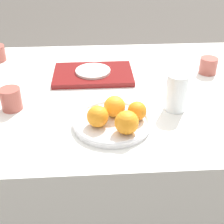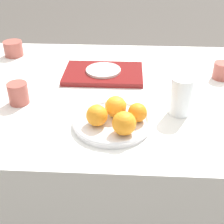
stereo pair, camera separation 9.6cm
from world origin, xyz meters
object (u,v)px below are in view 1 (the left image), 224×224
fruit_platter (112,122)px  cup_1 (208,66)px  serving_tray (93,74)px  orange_2 (127,123)px  side_plate (93,71)px  cup_0 (11,99)px  orange_1 (98,116)px  orange_3 (136,111)px  water_glass (177,92)px  orange_0 (115,106)px

fruit_platter → cup_1: 0.56m
serving_tray → cup_1: 0.48m
orange_2 → side_plate: 0.43m
cup_1 → cup_0: bearing=-162.6°
serving_tray → side_plate: side_plate is taller
orange_1 → orange_3: bearing=12.9°
orange_3 → fruit_platter: bearing=-175.3°
orange_1 → cup_1: bearing=39.1°
water_glass → side_plate: 0.39m
serving_tray → side_plate: bearing=0.0°
fruit_platter → serving_tray: (-0.05, 0.36, -0.00)m
water_glass → side_plate: (-0.28, 0.27, -0.04)m
fruit_platter → orange_2: (0.04, -0.06, 0.04)m
cup_0 → cup_1: (0.76, 0.24, -0.00)m
orange_2 → cup_0: orange_2 is taller
orange_3 → cup_0: (-0.41, 0.12, -0.01)m
fruit_platter → cup_1: size_ratio=3.42×
orange_1 → cup_1: orange_1 is taller
orange_1 → orange_0: bearing=43.4°
fruit_platter → cup_0: size_ratio=3.25×
orange_3 → cup_1: (0.35, 0.35, -0.01)m
orange_2 → orange_3: orange_2 is taller
orange_2 → cup_1: bearing=47.6°
orange_1 → side_plate: orange_1 is taller
water_glass → cup_1: size_ratio=1.78×
serving_tray → orange_0: bearing=-78.7°
fruit_platter → water_glass: size_ratio=1.92×
orange_1 → cup_0: orange_1 is taller
orange_0 → orange_2: bearing=-73.1°
orange_2 → cup_0: bearing=153.5°
serving_tray → cup_0: bearing=-140.0°
orange_0 → side_plate: (-0.06, 0.33, -0.03)m
orange_0 → cup_1: 0.53m
water_glass → serving_tray: water_glass is taller
fruit_platter → orange_2: size_ratio=3.46×
orange_2 → orange_1: bearing=153.3°
fruit_platter → serving_tray: fruit_platter is taller
side_plate → cup_1: 0.48m
serving_tray → cup_0: cup_0 is taller
fruit_platter → orange_3: 0.08m
orange_3 → side_plate: (-0.13, 0.35, -0.02)m
water_glass → cup_0: bearing=176.1°
fruit_platter → cup_1: bearing=40.3°
serving_tray → side_plate: 0.01m
fruit_platter → orange_1: 0.06m
water_glass → cup_0: size_ratio=1.69×
water_glass → fruit_platter: bearing=-159.0°
cup_0 → cup_1: bearing=17.4°
water_glass → orange_3: bearing=-151.5°
orange_0 → side_plate: size_ratio=0.48×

